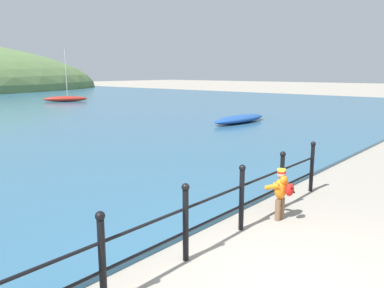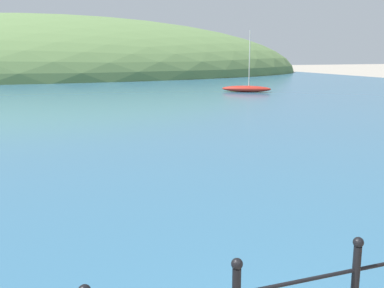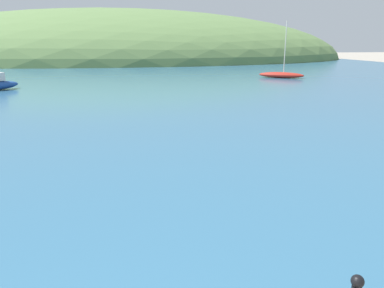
{
  "view_description": "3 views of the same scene",
  "coord_description": "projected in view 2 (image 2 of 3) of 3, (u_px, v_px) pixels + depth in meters",
  "views": [
    {
      "loc": [
        -4.32,
        -2.01,
        2.79
      ],
      "look_at": [
        2.92,
        4.33,
        0.94
      ],
      "focal_mm": 35.0,
      "sensor_mm": 36.0,
      "label": 1
    },
    {
      "loc": [
        -2.3,
        -2.2,
        3.2
      ],
      "look_at": [
        1.14,
        7.09,
        1.18
      ],
      "focal_mm": 42.0,
      "sensor_mm": 36.0,
      "label": 2
    },
    {
      "loc": [
        0.5,
        -1.1,
        3.24
      ],
      "look_at": [
        1.81,
        5.91,
        1.27
      ],
      "focal_mm": 35.0,
      "sensor_mm": 36.0,
      "label": 3
    }
  ],
  "objects": [
    {
      "name": "water",
      "position": [
        59.0,
        96.0,
        32.83
      ],
      "size": [
        80.0,
        60.0,
        0.1
      ],
      "primitive_type": "cube",
      "color": "#2D5B7A",
      "rests_on": "ground"
    },
    {
      "name": "far_hillside",
      "position": [
        41.0,
        75.0,
        65.69
      ],
      "size": [
        81.39,
        44.77,
        17.06
      ],
      "color": "#567542",
      "rests_on": "ground"
    },
    {
      "name": "boat_mid_harbor",
      "position": [
        246.0,
        88.0,
        35.84
      ],
      "size": [
        3.78,
        2.95,
        4.8
      ],
      "color": "maroon",
      "rests_on": "water"
    }
  ]
}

